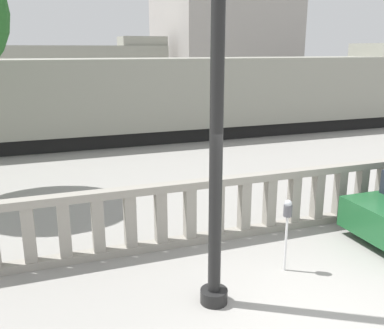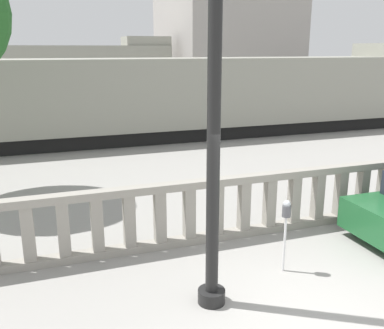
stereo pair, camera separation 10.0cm
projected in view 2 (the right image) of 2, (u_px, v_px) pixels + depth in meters
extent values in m
plane|color=gray|center=(324.00, 329.00, 5.62)|extent=(160.00, 160.00, 0.00)
cube|color=gray|center=(230.00, 234.00, 8.36)|extent=(16.26, 0.24, 0.14)
cube|color=gray|center=(231.00, 180.00, 8.08)|extent=(16.26, 0.24, 0.14)
cube|color=gray|center=(28.00, 234.00, 7.05)|extent=(0.20, 0.20, 0.95)
cube|color=gray|center=(63.00, 229.00, 7.23)|extent=(0.20, 0.20, 0.95)
cube|color=gray|center=(97.00, 225.00, 7.41)|extent=(0.20, 0.20, 0.95)
cube|color=gray|center=(129.00, 221.00, 7.59)|extent=(0.20, 0.20, 0.95)
cube|color=gray|center=(160.00, 217.00, 7.77)|extent=(0.20, 0.20, 0.95)
cube|color=gray|center=(189.00, 213.00, 7.95)|extent=(0.20, 0.20, 0.95)
cube|color=gray|center=(217.00, 209.00, 8.13)|extent=(0.20, 0.20, 0.95)
cube|color=gray|center=(244.00, 206.00, 8.31)|extent=(0.20, 0.20, 0.95)
cube|color=gray|center=(269.00, 202.00, 8.49)|extent=(0.20, 0.20, 0.95)
cube|color=gray|center=(294.00, 199.00, 8.67)|extent=(0.20, 0.20, 0.95)
cube|color=gray|center=(318.00, 196.00, 8.85)|extent=(0.20, 0.20, 0.95)
cube|color=gray|center=(340.00, 193.00, 9.02)|extent=(0.20, 0.20, 0.95)
cube|color=gray|center=(362.00, 190.00, 9.20)|extent=(0.20, 0.20, 0.95)
cube|color=gray|center=(383.00, 188.00, 9.38)|extent=(0.20, 0.20, 0.95)
cylinder|color=black|center=(211.00, 296.00, 6.20)|extent=(0.40, 0.40, 0.20)
cylinder|color=black|center=(214.00, 135.00, 5.58)|extent=(0.18, 0.18, 4.55)
cylinder|color=silver|center=(284.00, 244.00, 6.99)|extent=(0.04, 0.04, 0.96)
cylinder|color=#4C4C51|center=(287.00, 211.00, 6.83)|extent=(0.14, 0.14, 0.19)
sphere|color=#B2B7BC|center=(287.00, 204.00, 6.80)|extent=(0.12, 0.12, 0.12)
cylinder|color=black|center=(372.00, 214.00, 8.60)|extent=(0.68, 0.18, 0.68)
cube|color=black|center=(175.00, 131.00, 17.61)|extent=(24.36, 2.12, 0.55)
cube|color=gray|center=(175.00, 92.00, 17.19)|extent=(24.85, 2.65, 2.66)
cube|color=gray|center=(146.00, 41.00, 29.29)|extent=(3.00, 2.37, 0.60)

